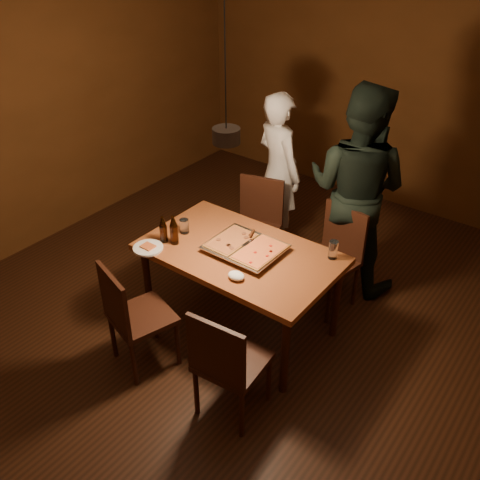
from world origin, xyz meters
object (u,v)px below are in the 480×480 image
Objects in this scene: diner_white at (278,172)px; pendant_lamp at (226,134)px; chair_near_right at (226,358)px; pizza_tray at (245,249)px; dining_table at (240,259)px; beer_bottle_b at (174,230)px; diner_dark at (356,189)px; beer_bottle_a at (163,229)px; chair_far_right at (335,249)px; plate_slice at (148,248)px; chair_near_left at (130,310)px; chair_far_left at (257,217)px.

diner_white is 1.84m from pendant_lamp.
pizza_tray is (-0.44, 0.80, 0.24)m from chair_near_right.
beer_bottle_b is at bearing -155.17° from dining_table.
pizza_tray is 0.30× the size of diner_dark.
beer_bottle_a is at bearing -155.77° from dining_table.
beer_bottle_b is at bearing 57.76° from chair_far_right.
diner_white is at bearing 87.02° from plate_slice.
pendant_lamp reaches higher than pizza_tray.
beer_bottle_b is 0.22× the size of pendant_lamp.
pizza_tray is at bearing 34.21° from plate_slice.
chair_near_left is 2.16× the size of beer_bottle_b.
chair_far_left reaches higher than plate_slice.
chair_far_left is (-0.40, 0.80, -0.14)m from dining_table.
pendant_lamp is at bearing 78.09° from chair_far_right.
diner_dark is 1.62m from pendant_lamp.
dining_table is at bearing 71.03° from chair_far_right.
chair_far_right is 1.60m from pendant_lamp.
chair_far_left is 2.32× the size of beer_bottle_a.
beer_bottle_a is 1.52m from diner_white.
beer_bottle_b reaches higher than plate_slice.
diner_white is at bearing -94.17° from chair_far_left.
chair_near_left is 0.28× the size of diner_dark.
beer_bottle_b is at bearing 55.19° from diner_dark.
pizza_tray is 0.35× the size of diner_white.
chair_far_right reaches higher than plate_slice.
chair_far_right reaches higher than pizza_tray.
plate_slice is 0.21× the size of pendant_lamp.
chair_far_left is at bearing 7.78° from chair_far_right.
chair_far_right is at bearing 49.10° from plate_slice.
chair_far_left is 0.94× the size of pizza_tray.
beer_bottle_a is at bearing -174.60° from pendant_lamp.
pizza_tray is 2.37× the size of plate_slice.
plate_slice is at bearing 134.37° from chair_near_left.
beer_bottle_b is (-0.90, -0.98, 0.33)m from chair_far_right.
diner_white is at bearing 87.72° from beer_bottle_a.
beer_bottle_a reaches higher than chair_far_right.
beer_bottle_b is at bearing 111.62° from diner_white.
dining_table is 1.36× the size of pendant_lamp.
plate_slice is 0.13× the size of diner_dark.
beer_bottle_a is at bearing 53.35° from diner_dark.
diner_white is (-0.02, 1.49, -0.08)m from beer_bottle_b.
chair_near_left is at bearing -113.76° from dining_table.
chair_far_right is (0.43, 0.76, -0.14)m from dining_table.
chair_near_right reaches higher than pizza_tray.
beer_bottle_a is 0.14× the size of diner_white.
beer_bottle_b reaches higher than chair_near_right.
chair_near_right is (0.88, -1.58, 0.00)m from chair_far_left.
pendant_lamp is (-0.44, 0.59, 1.22)m from chair_near_right.
chair_near_right is at bearing -58.72° from dining_table.
chair_far_right is at bearing 162.22° from chair_far_left.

